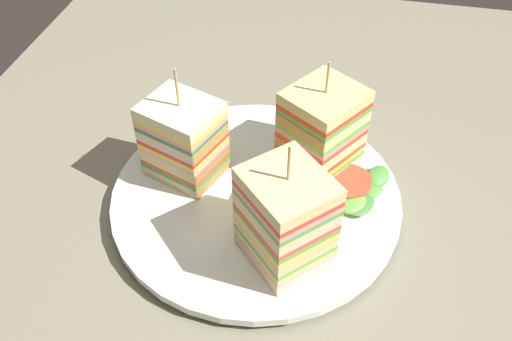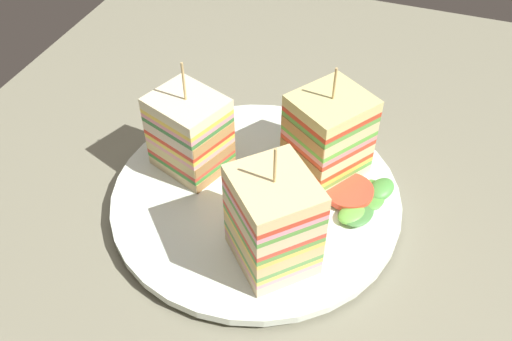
% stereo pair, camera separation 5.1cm
% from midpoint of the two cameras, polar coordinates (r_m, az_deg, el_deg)
% --- Properties ---
extents(ground_plane, '(0.93, 0.73, 0.02)m').
position_cam_midpoint_polar(ground_plane, '(0.55, -2.66, -4.24)').
color(ground_plane, slate).
extents(plate, '(0.28, 0.28, 0.02)m').
position_cam_midpoint_polar(plate, '(0.54, -2.72, -2.91)').
color(plate, white).
rests_on(plate, ground_plane).
extents(sandwich_wedge_0, '(0.09, 0.09, 0.13)m').
position_cam_midpoint_polar(sandwich_wedge_0, '(0.45, -0.16, -5.21)').
color(sandwich_wedge_0, beige).
rests_on(sandwich_wedge_0, plate).
extents(sandwich_wedge_1, '(0.09, 0.09, 0.12)m').
position_cam_midpoint_polar(sandwich_wedge_1, '(0.53, 4.17, 4.15)').
color(sandwich_wedge_1, beige).
rests_on(sandwich_wedge_1, plate).
extents(sandwich_wedge_2, '(0.08, 0.08, 0.12)m').
position_cam_midpoint_polar(sandwich_wedge_2, '(0.53, -10.29, 3.07)').
color(sandwich_wedge_2, beige).
rests_on(sandwich_wedge_2, plate).
extents(chip_pile, '(0.07, 0.07, 0.01)m').
position_cam_midpoint_polar(chip_pile, '(0.52, -2.15, -2.39)').
color(chip_pile, '#DBB557').
rests_on(chip_pile, plate).
extents(salad_garnish, '(0.08, 0.07, 0.01)m').
position_cam_midpoint_polar(salad_garnish, '(0.53, 8.06, -1.74)').
color(salad_garnish, '#4A933E').
rests_on(salad_garnish, plate).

